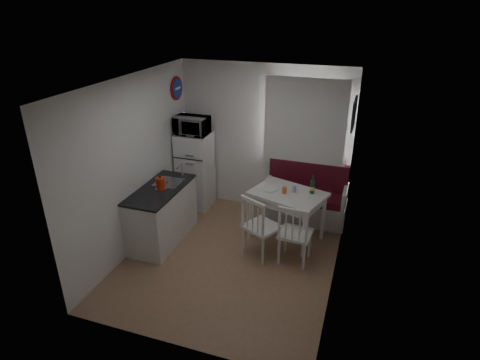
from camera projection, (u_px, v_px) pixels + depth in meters
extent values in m
cube|color=#986B51|center=(231.00, 258.00, 6.00)|extent=(3.00, 3.50, 0.02)
cube|color=white|center=(229.00, 82.00, 4.92)|extent=(3.00, 3.50, 0.02)
cube|color=white|center=(264.00, 140.00, 6.97)|extent=(3.00, 0.02, 2.60)
cube|color=white|center=(169.00, 248.00, 3.95)|extent=(3.00, 0.02, 2.60)
cube|color=white|center=(134.00, 165.00, 5.89)|extent=(0.02, 3.50, 2.60)
cube|color=white|center=(342.00, 194.00, 5.02)|extent=(0.02, 3.50, 2.60)
cube|color=silver|center=(305.00, 126.00, 6.60)|extent=(1.22, 0.06, 1.47)
cube|color=white|center=(305.00, 124.00, 6.52)|extent=(1.35, 0.02, 1.50)
cube|color=silver|center=(162.00, 215.00, 6.30)|extent=(0.60, 1.30, 0.86)
cube|color=black|center=(160.00, 189.00, 6.11)|extent=(0.62, 1.32, 0.03)
cube|color=#99999E|center=(169.00, 185.00, 6.33)|extent=(0.40, 0.40, 0.10)
cylinder|color=silver|center=(182.00, 172.00, 6.37)|extent=(0.02, 0.02, 0.26)
cylinder|color=navy|center=(177.00, 88.00, 6.78)|extent=(0.03, 0.40, 0.40)
cube|color=black|center=(354.00, 114.00, 5.67)|extent=(0.04, 0.52, 0.42)
cube|color=silver|center=(304.00, 210.00, 6.96)|extent=(1.41, 0.54, 0.39)
cube|color=#5A1122|center=(305.00, 196.00, 6.85)|extent=(1.34, 0.50, 0.13)
cube|color=#5A1122|center=(308.00, 175.00, 6.90)|extent=(1.34, 0.11, 0.50)
cube|color=silver|center=(288.00, 194.00, 6.18)|extent=(1.26, 1.05, 0.04)
cube|color=silver|center=(288.00, 199.00, 6.21)|extent=(1.13, 0.92, 0.13)
cylinder|color=silver|center=(287.00, 217.00, 6.35)|extent=(0.07, 0.07, 0.77)
cube|color=silver|center=(262.00, 227.00, 5.89)|extent=(0.62, 0.61, 0.04)
cube|color=silver|center=(258.00, 217.00, 5.60)|extent=(0.42, 0.24, 0.49)
cube|color=silver|center=(295.00, 234.00, 5.75)|extent=(0.48, 0.45, 0.04)
cube|color=silver|center=(294.00, 225.00, 5.48)|extent=(0.43, 0.07, 0.47)
cube|color=white|center=(195.00, 170.00, 7.26)|extent=(0.56, 0.56, 1.39)
imported|color=white|center=(192.00, 126.00, 6.86)|extent=(0.57, 0.38, 0.31)
cylinder|color=#B92F0E|center=(161.00, 183.00, 6.01)|extent=(0.17, 0.17, 0.22)
cylinder|color=orange|center=(284.00, 190.00, 6.12)|extent=(0.07, 0.07, 0.11)
cylinder|color=#789ECC|center=(294.00, 189.00, 6.17)|extent=(0.06, 0.06, 0.09)
cylinder|color=white|center=(270.00, 189.00, 6.27)|extent=(0.25, 0.25, 0.02)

